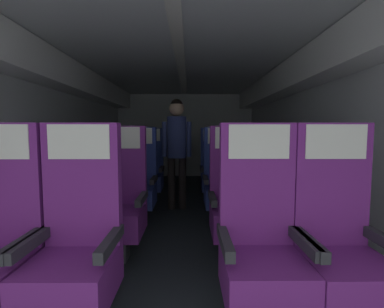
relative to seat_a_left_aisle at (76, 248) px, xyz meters
name	(u,v)px	position (x,y,z in m)	size (l,w,h in m)	color
ground	(181,221)	(0.52, 1.99, -0.51)	(3.67, 7.48, 0.02)	#23282D
fuselage_shell	(181,102)	(0.52, 2.26, 1.05)	(3.55, 7.13, 2.14)	silver
seat_a_left_aisle	(76,248)	(0.00, 0.00, 0.00)	(0.47, 0.48, 1.20)	#38383D
seat_a_right_aisle	(340,247)	(1.49, 0.00, 0.00)	(0.47, 0.48, 1.20)	#38383D
seat_a_right_window	(261,247)	(1.04, 0.01, 0.00)	(0.47, 0.48, 1.20)	#38383D
seat_b_left_window	(70,204)	(-0.44, 0.94, 0.00)	(0.47, 0.48, 1.20)	#38383D
seat_b_left_aisle	(120,203)	(0.00, 0.96, 0.00)	(0.47, 0.48, 1.20)	#38383D
seat_b_right_aisle	(283,203)	(1.49, 0.95, 0.00)	(0.47, 0.48, 1.20)	#38383D
seat_b_right_window	(235,203)	(1.05, 0.96, 0.00)	(0.47, 0.48, 1.20)	#38383D
seat_c_left_window	(103,183)	(-0.45, 1.90, 0.00)	(0.47, 0.48, 1.20)	#38383D
seat_c_left_aisle	(138,183)	(-0.01, 1.90, 0.00)	(0.47, 0.48, 1.20)	#38383D
seat_c_right_aisle	(257,183)	(1.48, 1.91, 0.00)	(0.47, 0.48, 1.20)	#38383D
seat_c_right_window	(222,183)	(1.05, 1.91, 0.00)	(0.47, 0.48, 1.20)	#38383D
seat_d_left_window	(121,172)	(-0.46, 2.86, 0.00)	(0.47, 0.48, 1.20)	#38383D
seat_d_left_aisle	(149,172)	(-0.02, 2.86, 0.00)	(0.47, 0.48, 1.20)	#38383D
seat_d_right_aisle	(243,172)	(1.49, 2.85, 0.00)	(0.47, 0.48, 1.20)	#38383D
seat_d_right_window	(215,172)	(1.04, 2.85, 0.00)	(0.47, 0.48, 1.20)	#38383D
flight_attendant	(177,142)	(0.45, 2.53, 0.50)	(0.43, 0.28, 1.62)	black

